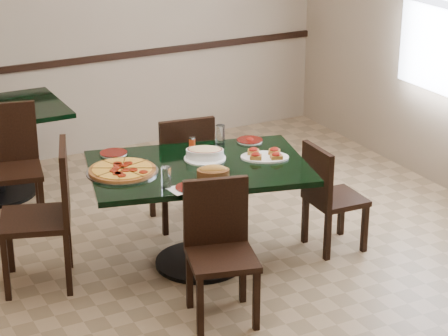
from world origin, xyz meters
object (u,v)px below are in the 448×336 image
bread_basket (213,172)px  chair_far (183,165)px  main_table (199,190)px  chair_left (49,208)px  chair_right (328,193)px  pepperoni_pizza (122,170)px  lasagna_casserole (205,153)px  back_chair_near (11,158)px  bruschetta_platter (265,155)px  chair_near (219,243)px

bread_basket → chair_far: bearing=101.7°
main_table → chair_left: 1.02m
chair_right → pepperoni_pizza: (-1.43, 0.32, 0.32)m
main_table → lasagna_casserole: bearing=57.5°
back_chair_near → chair_right: bearing=-27.5°
main_table → bread_basket: (-0.01, -0.25, 0.22)m
pepperoni_pizza → bruschetta_platter: 1.00m
main_table → bread_basket: bread_basket is taller
pepperoni_pizza → chair_left: bearing=167.4°
chair_near → pepperoni_pizza: size_ratio=1.83×
main_table → chair_left: bearing=-178.8°
chair_far → chair_right: (0.75, -0.83, -0.06)m
main_table → back_chair_near: size_ratio=1.75×
bruschetta_platter → chair_far: bearing=141.2°
chair_left → pepperoni_pizza: chair_left is taller
main_table → chair_left: size_ratio=1.68×
chair_far → bruschetta_platter: (0.30, -0.71, 0.27)m
chair_far → lasagna_casserole: chair_far is taller
chair_left → pepperoni_pizza: size_ratio=2.04×
back_chair_near → lasagna_casserole: back_chair_near is taller
chair_far → lasagna_casserole: 0.61m
main_table → chair_near: 0.67m
main_table → chair_near: chair_near is taller
main_table → bruschetta_platter: 0.52m
chair_near → lasagna_casserole: bearing=85.1°
chair_far → chair_near: 1.31m
chair_right → bruschetta_platter: (-0.46, 0.12, 0.33)m
chair_far → chair_right: size_ratio=1.13×
main_table → chair_left: chair_left is taller
chair_far → pepperoni_pizza: (-0.68, -0.51, 0.26)m
chair_left → bread_basket: chair_left is taller
chair_right → bread_basket: bearing=94.8°
chair_left → lasagna_casserole: size_ratio=3.15×
pepperoni_pizza → bruschetta_platter: size_ratio=1.19×
chair_far → main_table: bearing=82.2°
bread_basket → chair_near: bearing=-88.1°
chair_right → bread_basket: bread_basket is taller
main_table → chair_right: bearing=1.2°
bruschetta_platter → pepperoni_pizza: bearing=-163.2°
main_table → pepperoni_pizza: bearing=-178.9°
main_table → pepperoni_pizza: size_ratio=3.43×
bread_basket → bruschetta_platter: 0.51m
chair_near → back_chair_near: back_chair_near is taller
pepperoni_pizza → bread_basket: size_ratio=1.88×
bruschetta_platter → main_table: bearing=-162.0°
chair_far → back_chair_near: back_chair_near is taller
lasagna_casserole → bruschetta_platter: 0.42m
pepperoni_pizza → lasagna_casserole: (0.60, -0.03, 0.03)m
pepperoni_pizza → bruschetta_platter: bruschetta_platter is taller
pepperoni_pizza → chair_far: bearing=36.7°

